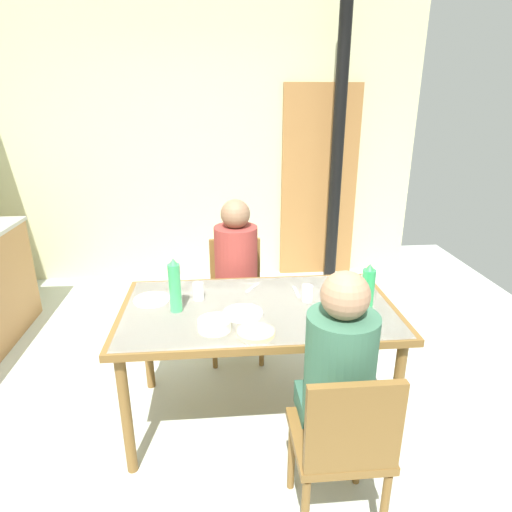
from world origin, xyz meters
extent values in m
plane|color=#B5BEB3|center=(0.00, 0.00, 0.00)|extent=(6.12, 6.12, 0.00)
cube|color=beige|center=(0.00, 2.35, 1.39)|extent=(4.45, 0.10, 2.79)
cube|color=#9C6936|center=(1.23, 2.27, 1.00)|extent=(0.80, 0.05, 2.00)
cylinder|color=black|center=(1.33, 2.00, 1.39)|extent=(0.12, 0.12, 2.79)
cube|color=brown|center=(0.37, -0.03, 0.73)|extent=(1.54, 0.85, 0.04)
cube|color=beige|center=(0.37, -0.03, 0.75)|extent=(1.48, 0.82, 0.00)
cylinder|color=brown|center=(-0.34, -0.39, 0.36)|extent=(0.06, 0.06, 0.71)
cylinder|color=brown|center=(1.07, -0.39, 0.36)|extent=(0.06, 0.06, 0.71)
cylinder|color=brown|center=(-0.34, 0.32, 0.36)|extent=(0.06, 0.06, 0.71)
cylinder|color=brown|center=(1.07, 0.32, 0.36)|extent=(0.06, 0.06, 0.71)
cube|color=brown|center=(0.65, -0.74, 0.45)|extent=(0.40, 0.40, 0.04)
cube|color=brown|center=(0.65, -0.92, 0.66)|extent=(0.38, 0.04, 0.42)
cylinder|color=brown|center=(0.48, -0.57, 0.21)|extent=(0.04, 0.04, 0.41)
cylinder|color=brown|center=(0.82, -0.57, 0.21)|extent=(0.04, 0.04, 0.41)
cylinder|color=brown|center=(0.82, -0.91, 0.21)|extent=(0.04, 0.04, 0.41)
cube|color=brown|center=(0.27, 0.67, 0.45)|extent=(0.40, 0.40, 0.04)
cube|color=brown|center=(0.27, 0.85, 0.66)|extent=(0.38, 0.04, 0.42)
cylinder|color=brown|center=(0.44, 0.50, 0.21)|extent=(0.04, 0.04, 0.41)
cylinder|color=brown|center=(0.10, 0.50, 0.21)|extent=(0.04, 0.04, 0.41)
cylinder|color=brown|center=(0.44, 0.84, 0.21)|extent=(0.04, 0.04, 0.41)
cylinder|color=brown|center=(0.10, 0.84, 0.21)|extent=(0.04, 0.04, 0.41)
cube|color=#315E4B|center=(0.65, -0.58, 0.51)|extent=(0.30, 0.22, 0.12)
cylinder|color=#38664C|center=(0.65, -0.69, 0.77)|extent=(0.30, 0.30, 0.52)
sphere|color=#A87A5B|center=(0.65, -0.69, 1.12)|extent=(0.20, 0.20, 0.20)
cube|color=brown|center=(0.27, 0.51, 0.51)|extent=(0.30, 0.22, 0.12)
cylinder|color=maroon|center=(0.27, 0.62, 0.77)|extent=(0.30, 0.30, 0.52)
sphere|color=#846047|center=(0.27, 0.62, 1.12)|extent=(0.20, 0.20, 0.20)
cylinder|color=green|center=(0.95, -0.13, 0.87)|extent=(0.07, 0.07, 0.24)
cone|color=green|center=(0.95, -0.13, 1.01)|extent=(0.05, 0.05, 0.04)
cylinder|color=#359D59|center=(-0.09, -0.04, 0.89)|extent=(0.07, 0.07, 0.27)
cone|color=#3B9853|center=(-0.09, -0.04, 1.04)|extent=(0.05, 0.05, 0.04)
cylinder|color=beige|center=(0.12, -0.26, 0.78)|extent=(0.17, 0.17, 0.05)
cylinder|color=white|center=(0.27, -0.11, 0.76)|extent=(0.21, 0.21, 0.01)
cylinder|color=white|center=(-0.24, 0.10, 0.76)|extent=(0.21, 0.21, 0.01)
cylinder|color=silver|center=(0.66, 0.02, 0.80)|extent=(0.06, 0.06, 0.09)
cylinder|color=silver|center=(0.03, 0.10, 0.80)|extent=(0.06, 0.06, 0.10)
cylinder|color=#DBB77A|center=(0.32, -0.33, 0.76)|extent=(0.19, 0.19, 0.02)
cube|color=silver|center=(0.35, 0.23, 0.75)|extent=(0.09, 0.14, 0.00)
cube|color=silver|center=(0.92, 0.11, 0.75)|extent=(0.15, 0.02, 0.00)
cube|color=silver|center=(0.88, -0.26, 0.75)|extent=(0.15, 0.02, 0.00)
cube|color=silver|center=(0.61, 0.15, 0.75)|extent=(0.02, 0.15, 0.00)
camera|label=1|loc=(0.16, -2.20, 1.86)|focal=30.34mm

